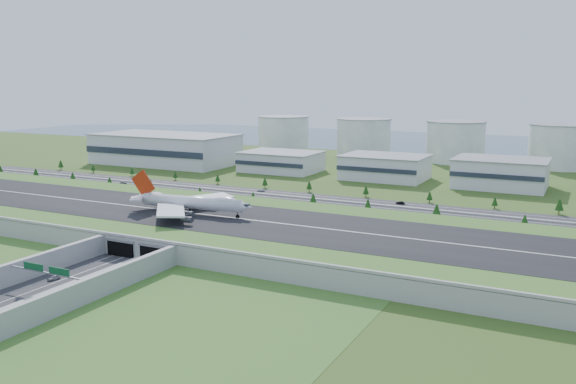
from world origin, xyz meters
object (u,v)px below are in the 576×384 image
at_px(car_4, 123,183).
at_px(car_7, 261,190).
at_px(car_0, 54,278).
at_px(boeing_747, 191,202).
at_px(car_2, 97,284).
at_px(car_5, 400,203).
at_px(fuel_tank_a, 283,135).

distance_m(car_4, car_7, 100.40).
bearing_deg(car_0, car_7, 105.29).
bearing_deg(boeing_747, car_0, -95.83).
relative_size(car_2, car_4, 1.02).
bearing_deg(boeing_747, car_7, 96.06).
relative_size(boeing_747, car_5, 12.63).
bearing_deg(car_2, fuel_tank_a, -49.08).
distance_m(fuel_tank_a, car_7, 224.77).
bearing_deg(fuel_tank_a, car_7, -66.45).
bearing_deg(boeing_747, car_4, 138.54).
bearing_deg(car_0, car_2, 14.31).
distance_m(boeing_747, car_2, 84.33).
distance_m(car_0, car_4, 208.26).
xyz_separation_m(car_2, car_4, (-138.95, 168.45, 0.13)).
height_order(car_4, car_7, car_4).
bearing_deg(car_4, car_0, -150.00).
bearing_deg(boeing_747, car_5, 50.69).
height_order(fuel_tank_a, car_7, fuel_tank_a).
distance_m(car_4, car_5, 192.00).
bearing_deg(car_2, boeing_747, -54.50).
xyz_separation_m(boeing_747, car_5, (70.75, 105.75, -12.74)).
xyz_separation_m(fuel_tank_a, car_2, (129.82, -392.31, -16.72)).
bearing_deg(car_5, car_0, -30.67).
bearing_deg(car_5, car_7, -99.91).
bearing_deg(car_4, boeing_747, -131.09).
height_order(fuel_tank_a, car_5, fuel_tank_a).
relative_size(fuel_tank_a, car_2, 10.58).
bearing_deg(boeing_747, car_2, -82.63).
height_order(boeing_747, car_4, boeing_747).
bearing_deg(boeing_747, fuel_tank_a, 104.15).
xyz_separation_m(car_2, car_5, (52.15, 186.99, 0.19)).
bearing_deg(car_4, car_2, -145.64).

